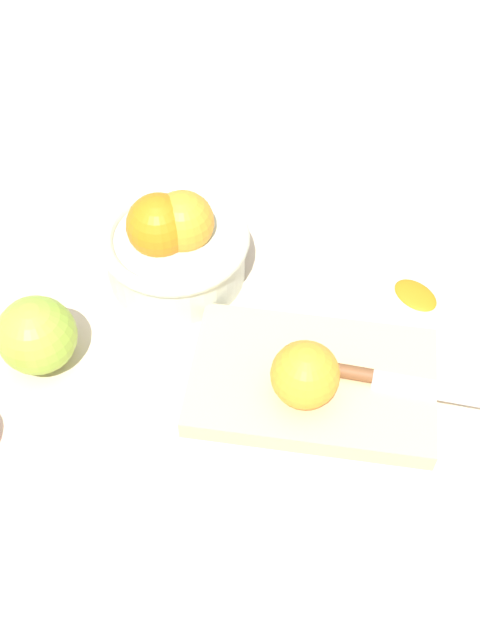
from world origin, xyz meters
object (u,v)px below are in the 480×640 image
at_px(cutting_board, 312,383).
at_px(orange_on_board, 305,375).
at_px(apple_front_left_2, 37,335).
at_px(knife, 384,379).
at_px(bowl, 174,244).

xyz_separation_m(cutting_board, orange_on_board, (-0.00, -0.02, 0.04)).
bearing_deg(cutting_board, apple_front_left_2, -168.53).
relative_size(orange_on_board, knife, 0.42).
bearing_deg(bowl, orange_on_board, -34.12).
distance_m(knife, apple_front_left_2, 0.34).
bearing_deg(cutting_board, knife, 13.39).
bearing_deg(cutting_board, bowl, 151.51).
bearing_deg(knife, cutting_board, -166.61).
relative_size(bowl, apple_front_left_2, 2.04).
distance_m(cutting_board, apple_front_left_2, 0.27).
height_order(cutting_board, apple_front_left_2, apple_front_left_2).
height_order(cutting_board, knife, knife).
relative_size(cutting_board, orange_on_board, 3.67).
distance_m(orange_on_board, apple_front_left_2, 0.27).
relative_size(bowl, orange_on_board, 2.49).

